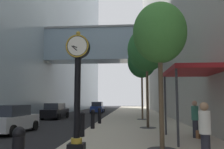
# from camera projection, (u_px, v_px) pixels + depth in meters

# --- Properties ---
(ground_plane) EXTENTS (110.00, 110.00, 0.00)m
(ground_plane) POSITION_uv_depth(u_px,v_px,m) (108.00, 116.00, 28.49)
(ground_plane) COLOR black
(ground_plane) RESTS_ON ground
(sidewalk_right) EXTENTS (7.01, 80.00, 0.14)m
(sidewalk_right) POSITION_uv_depth(u_px,v_px,m) (136.00, 114.00, 31.19)
(sidewalk_right) COLOR #BCB29E
(sidewalk_right) RESTS_ON ground
(street_clock) EXTENTS (0.84, 0.55, 4.30)m
(street_clock) POSITION_uv_depth(u_px,v_px,m) (77.00, 85.00, 8.12)
(street_clock) COLOR black
(street_clock) RESTS_ON sidewalk_right
(bollard_third) EXTENTS (0.28, 0.28, 1.24)m
(bollard_third) POSITION_uv_depth(u_px,v_px,m) (82.00, 124.00, 11.66)
(bollard_third) COLOR black
(bollard_third) RESTS_ON sidewalk_right
(bollard_fourth) EXTENTS (0.28, 0.28, 1.24)m
(bollard_fourth) POSITION_uv_depth(u_px,v_px,m) (93.00, 118.00, 14.98)
(bollard_fourth) COLOR black
(bollard_fourth) RESTS_ON sidewalk_right
(bollard_fifth) EXTENTS (0.28, 0.28, 1.24)m
(bollard_fifth) POSITION_uv_depth(u_px,v_px,m) (100.00, 115.00, 18.31)
(bollard_fifth) COLOR black
(bollard_fifth) RESTS_ON sidewalk_right
(street_tree_near) EXTENTS (2.07, 2.07, 5.62)m
(street_tree_near) POSITION_uv_depth(u_px,v_px,m) (160.00, 34.00, 8.97)
(street_tree_near) COLOR #333335
(street_tree_near) RESTS_ON sidewalk_right
(street_tree_mid_near) EXTENTS (2.66, 2.66, 6.83)m
(street_tree_mid_near) POSITION_uv_depth(u_px,v_px,m) (147.00, 50.00, 15.94)
(street_tree_mid_near) COLOR #333335
(street_tree_mid_near) RESTS_ON sidewalk_right
(street_tree_mid_far) EXTENTS (2.78, 2.78, 7.22)m
(street_tree_mid_far) POSITION_uv_depth(u_px,v_px,m) (142.00, 62.00, 22.84)
(street_tree_mid_far) COLOR #333335
(street_tree_mid_far) RESTS_ON sidewalk_right
(pedestrian_walking) EXTENTS (0.46, 0.52, 1.76)m
(pedestrian_walking) POSITION_uv_depth(u_px,v_px,m) (205.00, 130.00, 6.76)
(pedestrian_walking) COLOR #23232D
(pedestrian_walking) RESTS_ON sidewalk_right
(pedestrian_by_clock) EXTENTS (0.44, 0.44, 1.80)m
(pedestrian_by_clock) POSITION_uv_depth(u_px,v_px,m) (195.00, 118.00, 11.32)
(pedestrian_by_clock) COLOR #23232D
(pedestrian_by_clock) RESTS_ON sidewalk_right
(storefront_awning) EXTENTS (2.40, 3.60, 3.30)m
(storefront_awning) POSITION_uv_depth(u_px,v_px,m) (193.00, 72.00, 10.90)
(storefront_awning) COLOR maroon
(storefront_awning) RESTS_ON sidewalk_right
(car_black_near) EXTENTS (2.03, 4.37, 1.66)m
(car_black_near) POSITION_uv_depth(u_px,v_px,m) (55.00, 111.00, 24.81)
(car_black_near) COLOR black
(car_black_near) RESTS_ON ground
(car_silver_mid) EXTENTS (2.04, 4.07, 1.67)m
(car_silver_mid) POSITION_uv_depth(u_px,v_px,m) (11.00, 120.00, 13.87)
(car_silver_mid) COLOR #B7BABF
(car_silver_mid) RESTS_ON ground
(car_blue_far) EXTENTS (2.03, 4.27, 1.74)m
(car_blue_far) POSITION_uv_depth(u_px,v_px,m) (97.00, 108.00, 36.16)
(car_blue_far) COLOR navy
(car_blue_far) RESTS_ON ground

